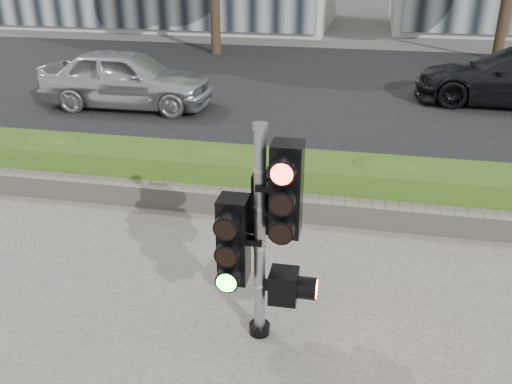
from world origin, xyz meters
TOP-DOWN VIEW (x-y plane):
  - ground at (0.00, 0.00)m, footprint 120.00×120.00m
  - road at (0.00, 10.00)m, footprint 60.00×13.00m
  - curb at (0.00, 3.15)m, footprint 60.00×0.25m
  - stone_wall at (0.00, 1.90)m, footprint 12.00×0.32m
  - hedge at (0.00, 2.55)m, footprint 12.00×1.00m
  - traffic_signal at (0.25, -0.74)m, footprint 0.79×0.57m
  - car_silver at (-4.67, 7.04)m, footprint 4.24×1.79m

SIDE VIEW (x-z plane):
  - ground at x=0.00m, z-range 0.00..0.00m
  - road at x=0.00m, z-range 0.00..0.02m
  - curb at x=0.00m, z-range 0.00..0.12m
  - stone_wall at x=0.00m, z-range 0.03..0.37m
  - hedge at x=0.00m, z-range 0.03..0.71m
  - car_silver at x=-4.67m, z-range 0.02..1.45m
  - traffic_signal at x=0.25m, z-range 0.15..2.43m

